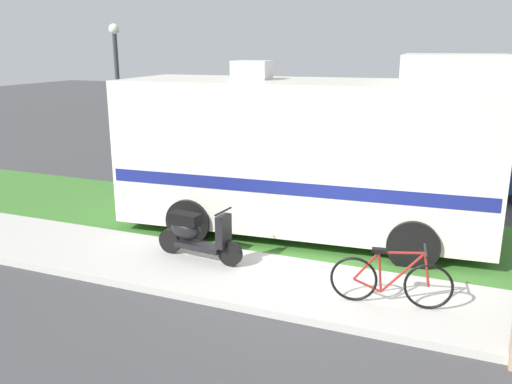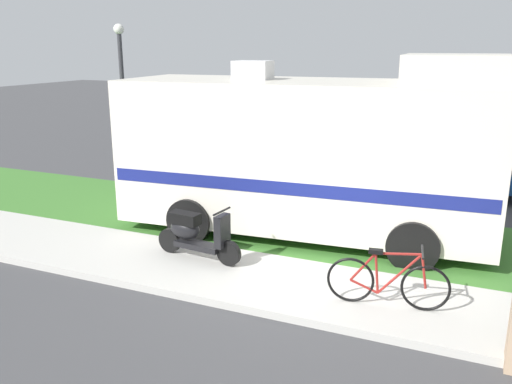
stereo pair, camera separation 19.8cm
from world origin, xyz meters
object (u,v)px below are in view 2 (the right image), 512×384
(bicycle, at_px, (387,281))
(pickup_truck_far, at_px, (305,128))
(street_lamp_post, at_px, (123,89))
(scooter, at_px, (195,233))
(motorhome_rv, at_px, (310,152))
(pickup_truck_near, at_px, (403,153))

(bicycle, xyz_separation_m, pickup_truck_far, (-4.82, 10.84, 0.42))
(bicycle, height_order, street_lamp_post, street_lamp_post)
(pickup_truck_far, relative_size, street_lamp_post, 1.18)
(scooter, bearing_deg, street_lamp_post, 136.62)
(bicycle, relative_size, street_lamp_post, 0.40)
(bicycle, xyz_separation_m, street_lamp_post, (-8.16, 4.98, 2.11))
(motorhome_rv, height_order, bicycle, motorhome_rv)
(pickup_truck_near, relative_size, pickup_truck_far, 1.05)
(pickup_truck_far, xyz_separation_m, street_lamp_post, (-3.35, -5.86, 1.69))
(pickup_truck_near, bearing_deg, pickup_truck_far, 138.03)
(street_lamp_post, bearing_deg, scooter, -43.38)
(motorhome_rv, distance_m, pickup_truck_near, 4.77)
(bicycle, bearing_deg, motorhome_rv, 127.07)
(scooter, distance_m, pickup_truck_near, 7.27)
(pickup_truck_far, bearing_deg, pickup_truck_near, -41.97)
(scooter, bearing_deg, pickup_truck_far, 97.67)
(motorhome_rv, distance_m, bicycle, 3.64)
(motorhome_rv, height_order, pickup_truck_near, motorhome_rv)
(scooter, height_order, bicycle, scooter)
(scooter, bearing_deg, motorhome_rv, 58.68)
(bicycle, bearing_deg, pickup_truck_far, 113.96)
(scooter, distance_m, bicycle, 3.46)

